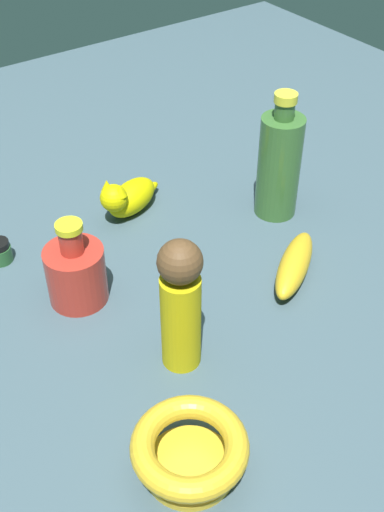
{
  "coord_description": "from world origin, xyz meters",
  "views": [
    {
      "loc": [
        -0.61,
        0.43,
        0.69
      ],
      "look_at": [
        0.0,
        0.0,
        0.07
      ],
      "focal_mm": 44.56,
      "sensor_mm": 36.0,
      "label": 1
    }
  ],
  "objects_px": {
    "banana": "(294,265)",
    "bowl": "(190,450)",
    "bottle_short": "(76,272)",
    "bottle_tall": "(279,164)",
    "cat_figurine": "(128,197)",
    "person_figure_adult": "(181,304)"
  },
  "relations": [
    {
      "from": "person_figure_adult",
      "to": "banana",
      "type": "distance_m",
      "value": 0.27
    },
    {
      "from": "bottle_short",
      "to": "bottle_tall",
      "type": "xyz_separation_m",
      "value": [
        -0.0,
        -0.41,
        0.05
      ]
    },
    {
      "from": "banana",
      "to": "bottle_tall",
      "type": "distance_m",
      "value": 0.2
    },
    {
      "from": "bottle_short",
      "to": "bottle_tall",
      "type": "relative_size",
      "value": 0.62
    },
    {
      "from": "bottle_tall",
      "to": "cat_figurine",
      "type": "bearing_deg",
      "value": 56.24
    },
    {
      "from": "bottle_short",
      "to": "banana",
      "type": "distance_m",
      "value": 0.35
    },
    {
      "from": "banana",
      "to": "bowl",
      "type": "distance_m",
      "value": 0.39
    },
    {
      "from": "person_figure_adult",
      "to": "bowl",
      "type": "xyz_separation_m",
      "value": [
        -0.15,
        0.09,
        -0.07
      ]
    },
    {
      "from": "bottle_short",
      "to": "bowl",
      "type": "height_order",
      "value": "bottle_short"
    },
    {
      "from": "bottle_short",
      "to": "bowl",
      "type": "distance_m",
      "value": 0.35
    },
    {
      "from": "banana",
      "to": "bowl",
      "type": "xyz_separation_m",
      "value": [
        -0.19,
        0.34,
        0.02
      ]
    },
    {
      "from": "person_figure_adult",
      "to": "bottle_short",
      "type": "xyz_separation_m",
      "value": [
        0.2,
        0.06,
        -0.06
      ]
    },
    {
      "from": "bottle_short",
      "to": "person_figure_adult",
      "type": "bearing_deg",
      "value": -163.45
    },
    {
      "from": "person_figure_adult",
      "to": "bottle_tall",
      "type": "xyz_separation_m",
      "value": [
        0.2,
        -0.35,
        -0.01
      ]
    },
    {
      "from": "bottle_short",
      "to": "bottle_tall",
      "type": "distance_m",
      "value": 0.41
    },
    {
      "from": "person_figure_adult",
      "to": "bottle_short",
      "type": "relative_size",
      "value": 1.46
    },
    {
      "from": "person_figure_adult",
      "to": "cat_figurine",
      "type": "bearing_deg",
      "value": -19.23
    },
    {
      "from": "person_figure_adult",
      "to": "bottle_tall",
      "type": "height_order",
      "value": "bottle_tall"
    },
    {
      "from": "person_figure_adult",
      "to": "bottle_short",
      "type": "bearing_deg",
      "value": 16.55
    },
    {
      "from": "cat_figurine",
      "to": "bottle_tall",
      "type": "bearing_deg",
      "value": -123.76
    },
    {
      "from": "bowl",
      "to": "person_figure_adult",
      "type": "bearing_deg",
      "value": -31.28
    },
    {
      "from": "banana",
      "to": "cat_figurine",
      "type": "height_order",
      "value": "cat_figurine"
    }
  ]
}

